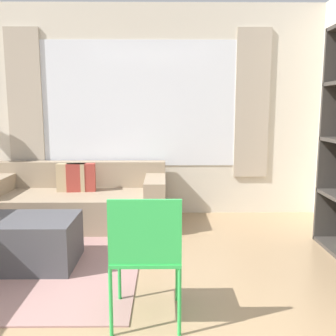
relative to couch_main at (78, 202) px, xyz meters
The scene contains 5 objects.
wall_back 1.40m from the couch_main, 35.00° to the left, with size 5.90×0.11×2.70m.
area_rug 1.23m from the couch_main, 106.73° to the right, with size 2.34×2.11×0.01m, color gray.
couch_main is the anchor object (origin of this frame).
ottoman 1.24m from the couch_main, 96.48° to the right, with size 0.81×0.61×0.44m.
folding_chair 2.37m from the couch_main, 66.57° to the right, with size 0.44×0.46×0.86m.
Camera 1 is at (0.33, -1.57, 1.39)m, focal length 40.00 mm.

